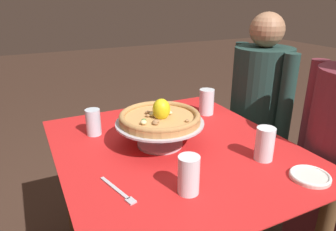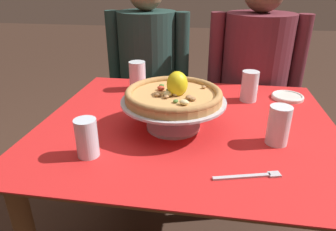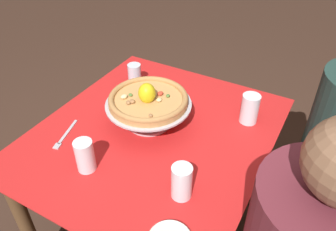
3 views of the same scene
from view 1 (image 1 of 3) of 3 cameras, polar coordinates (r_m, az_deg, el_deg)
dining_table at (r=1.35m, az=1.30°, el=-9.90°), size 1.07×0.94×0.72m
pizza_stand at (r=1.29m, az=-1.51°, el=-2.51°), size 0.37×0.37×0.11m
pizza at (r=1.26m, az=-1.52°, el=-0.23°), size 0.33×0.33×0.10m
water_glass_side_right at (r=1.00m, az=3.82°, el=-11.20°), size 0.07×0.07×0.13m
water_glass_back_left at (r=1.64m, az=7.10°, el=2.30°), size 0.08×0.08×0.13m
water_glass_back_right at (r=1.24m, az=17.34°, el=-5.35°), size 0.07×0.07×0.13m
water_glass_front_left at (r=1.43m, az=-13.56°, el=-1.50°), size 0.07×0.07×0.12m
side_plate at (r=1.19m, az=24.70°, el=-10.10°), size 0.14×0.14×0.02m
dinner_fork at (r=1.04m, az=-9.02°, el=-13.65°), size 0.19×0.07×0.01m
diner_left at (r=1.97m, az=16.05°, el=-0.83°), size 0.49×0.34×1.22m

